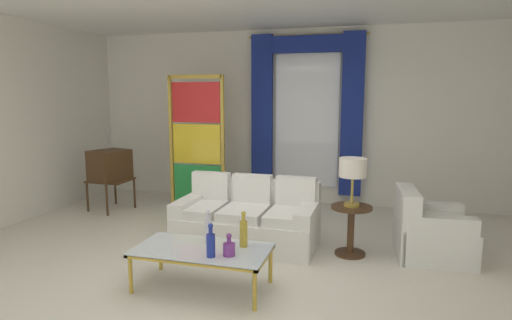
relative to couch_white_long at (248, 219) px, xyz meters
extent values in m
plane|color=silver|center=(0.07, -0.70, -0.30)|extent=(16.00, 16.00, 0.00)
cube|color=white|center=(0.07, 2.36, 1.20)|extent=(8.00, 0.12, 3.00)
cube|color=white|center=(-3.59, -0.10, 1.20)|extent=(0.12, 7.00, 3.00)
cube|color=white|center=(0.07, 0.10, 2.72)|extent=(8.00, 7.60, 0.04)
cube|color=white|center=(0.37, 2.28, 1.25)|extent=(1.10, 0.02, 2.50)
cylinder|color=gold|center=(0.37, 2.20, 2.56)|extent=(2.00, 0.04, 0.04)
cube|color=navy|center=(-0.40, 2.18, 1.25)|extent=(0.36, 0.12, 2.70)
cube|color=navy|center=(1.14, 2.18, 1.25)|extent=(0.36, 0.12, 2.70)
cube|color=navy|center=(0.37, 2.18, 2.42)|extent=(1.80, 0.10, 0.28)
cube|color=white|center=(0.00, -0.09, -0.11)|extent=(1.75, 0.93, 0.38)
cube|color=white|center=(0.00, 0.28, 0.09)|extent=(1.74, 0.23, 0.78)
cube|color=white|center=(0.78, -0.10, -0.02)|extent=(0.21, 0.86, 0.56)
cube|color=white|center=(-0.78, -0.08, -0.02)|extent=(0.21, 0.86, 0.56)
cube|color=white|center=(0.58, -0.15, 0.14)|extent=(0.55, 0.75, 0.12)
cube|color=white|center=(0.58, 0.17, 0.36)|extent=(0.51, 0.15, 0.40)
cube|color=white|center=(0.00, -0.14, 0.14)|extent=(0.55, 0.75, 0.12)
cube|color=white|center=(0.00, 0.18, 0.36)|extent=(0.51, 0.15, 0.40)
cube|color=white|center=(-0.58, -0.13, 0.14)|extent=(0.55, 0.75, 0.12)
cube|color=white|center=(-0.58, 0.19, 0.36)|extent=(0.51, 0.15, 0.40)
cube|color=silver|center=(-0.06, -1.38, 0.10)|extent=(1.31, 0.67, 0.02)
cube|color=gold|center=(-0.06, -1.06, 0.08)|extent=(1.31, 0.04, 0.03)
cube|color=gold|center=(-0.06, -1.69, 0.08)|extent=(1.31, 0.04, 0.03)
cube|color=gold|center=(-0.70, -1.38, 0.08)|extent=(0.04, 0.67, 0.03)
cube|color=gold|center=(0.58, -1.38, 0.08)|extent=(0.04, 0.67, 0.03)
cylinder|color=gold|center=(-0.68, -1.08, -0.11)|extent=(0.04, 0.04, 0.38)
cylinder|color=gold|center=(0.56, -1.08, -0.11)|extent=(0.04, 0.04, 0.38)
cylinder|color=gold|center=(-0.68, -1.67, -0.11)|extent=(0.04, 0.04, 0.38)
cylinder|color=gold|center=(0.56, -1.67, -0.11)|extent=(0.04, 0.04, 0.38)
cylinder|color=silver|center=(-0.05, -1.22, 0.22)|extent=(0.08, 0.08, 0.24)
cylinder|color=silver|center=(-0.05, -1.22, 0.37)|extent=(0.03, 0.03, 0.06)
sphere|color=silver|center=(-0.05, -1.22, 0.42)|extent=(0.05, 0.05, 0.05)
cylinder|color=navy|center=(0.11, -1.56, 0.21)|extent=(0.08, 0.08, 0.21)
cylinder|color=navy|center=(0.11, -1.56, 0.35)|extent=(0.04, 0.04, 0.06)
sphere|color=navy|center=(0.11, -1.56, 0.40)|extent=(0.05, 0.05, 0.05)
cylinder|color=gold|center=(0.32, -1.23, 0.23)|extent=(0.08, 0.08, 0.26)
cylinder|color=gold|center=(0.32, -1.23, 0.39)|extent=(0.03, 0.03, 0.06)
sphere|color=gold|center=(0.32, -1.23, 0.44)|extent=(0.05, 0.05, 0.05)
cylinder|color=#753384|center=(0.26, -1.49, 0.16)|extent=(0.11, 0.11, 0.12)
cylinder|color=#753384|center=(0.26, -1.49, 0.25)|extent=(0.04, 0.04, 0.05)
sphere|color=#753384|center=(0.26, -1.49, 0.29)|extent=(0.05, 0.05, 0.05)
cube|color=#472D19|center=(-2.64, 0.90, 0.20)|extent=(0.62, 0.54, 0.03)
cylinder|color=#472D19|center=(-2.95, 0.70, -0.05)|extent=(0.04, 0.04, 0.50)
cylinder|color=#472D19|center=(-2.79, 1.24, -0.05)|extent=(0.04, 0.04, 0.50)
cylinder|color=#472D19|center=(-2.49, 0.57, -0.05)|extent=(0.04, 0.04, 0.50)
cylinder|color=#472D19|center=(-2.33, 1.10, -0.05)|extent=(0.04, 0.04, 0.50)
cube|color=#472D19|center=(-2.64, 0.90, 0.45)|extent=(0.62, 0.67, 0.48)
cube|color=black|center=(-2.86, 0.97, 0.47)|extent=(0.12, 0.38, 0.30)
cylinder|color=gold|center=(-2.89, 0.89, 0.28)|extent=(0.02, 0.04, 0.04)
cylinder|color=gold|center=(-2.84, 1.05, 0.28)|extent=(0.02, 0.04, 0.04)
cylinder|color=silver|center=(-2.64, 0.90, 0.87)|extent=(0.05, 0.13, 0.34)
cylinder|color=silver|center=(-2.64, 0.90, 0.87)|extent=(0.05, 0.13, 0.34)
cube|color=white|center=(2.24, 0.10, -0.10)|extent=(0.85, 0.85, 0.40)
cube|color=white|center=(2.24, 0.10, 0.15)|extent=(0.73, 0.73, 0.10)
cube|color=white|center=(1.92, 0.08, 0.10)|extent=(0.26, 0.81, 0.80)
cube|color=white|center=(2.22, 0.42, -0.01)|extent=(0.75, 0.23, 0.58)
cube|color=white|center=(2.26, -0.22, -0.01)|extent=(0.75, 0.23, 0.58)
cube|color=gold|center=(-1.70, 1.28, 0.80)|extent=(0.05, 0.05, 2.20)
cube|color=gold|center=(-0.80, 1.28, 0.80)|extent=(0.05, 0.05, 2.20)
cube|color=gold|center=(-1.25, 1.28, 1.87)|extent=(0.90, 0.05, 0.06)
cube|color=gold|center=(-1.25, 1.28, -0.25)|extent=(0.90, 0.05, 0.10)
cube|color=#238E3D|center=(-1.25, 1.28, 0.13)|extent=(0.82, 0.02, 0.64)
cube|color=yellow|center=(-1.25, 1.28, 0.80)|extent=(0.82, 0.02, 0.64)
cube|color=red|center=(-1.25, 1.28, 1.46)|extent=(0.82, 0.02, 0.64)
cylinder|color=beige|center=(-0.90, 1.09, -0.27)|extent=(0.16, 0.16, 0.06)
ellipsoid|color=#145096|center=(-0.90, 1.09, -0.16)|extent=(0.18, 0.32, 0.20)
sphere|color=#145096|center=(-0.90, 1.23, -0.05)|extent=(0.09, 0.09, 0.09)
cone|color=gold|center=(-0.90, 1.29, -0.05)|extent=(0.02, 0.04, 0.02)
cone|color=#288D3B|center=(-0.90, 0.91, -0.06)|extent=(0.44, 0.40, 0.50)
cylinder|color=#472D19|center=(1.29, -0.08, 0.28)|extent=(0.48, 0.48, 0.03)
cylinder|color=#472D19|center=(1.29, -0.08, -0.01)|extent=(0.08, 0.08, 0.55)
cylinder|color=#472D19|center=(1.29, -0.08, -0.29)|extent=(0.36, 0.36, 0.03)
cylinder|color=#B29338|center=(1.29, -0.08, 0.31)|extent=(0.18, 0.18, 0.04)
cylinder|color=#B29338|center=(1.29, -0.08, 0.51)|extent=(0.03, 0.03, 0.36)
cylinder|color=silver|center=(1.29, -0.08, 0.75)|extent=(0.32, 0.32, 0.22)
camera|label=1|loc=(1.52, -5.06, 1.59)|focal=29.91mm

